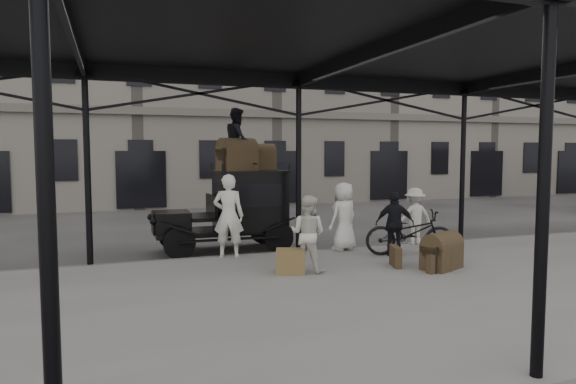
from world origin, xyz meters
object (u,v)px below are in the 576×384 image
Objects in this scene: porter_official at (395,224)px; bicycle at (410,233)px; steamer_trunk_roof_near at (237,157)px; taxi at (238,206)px; steamer_trunk_platform at (442,254)px; porter_left at (229,216)px.

bicycle is (0.36, -0.10, -0.23)m from porter_official.
porter_official is at bearing -54.83° from steamer_trunk_roof_near.
porter_official is at bearing -39.55° from taxi.
bicycle is 2.36× the size of steamer_trunk_platform.
taxi is at bearing 53.29° from steamer_trunk_roof_near.
porter_official is (3.86, -1.18, -0.21)m from porter_left.
taxi is 4.22m from porter_official.
bicycle is (4.21, -1.28, -0.44)m from porter_left.
steamer_trunk_roof_near is (0.53, 1.26, 1.39)m from porter_left.
steamer_trunk_roof_near reaches higher than porter_official.
porter_left is 0.94× the size of bicycle.
taxi is 1.36m from steamer_trunk_roof_near.
steamer_trunk_roof_near is (-3.33, 2.44, 1.60)m from porter_official.
taxi is 5.54m from steamer_trunk_platform.
steamer_trunk_platform is (-0.12, -1.45, -0.23)m from bicycle.
porter_official is 1.64m from steamer_trunk_platform.
steamer_trunk_roof_near is 1.08× the size of steamer_trunk_platform.
porter_left reaches higher than steamer_trunk_platform.
steamer_trunk_roof_near is at bearing 77.01° from bicycle.
steamer_trunk_roof_near is (-0.08, -0.25, 1.33)m from taxi.
steamer_trunk_platform is at bearing 167.72° from porter_left.
bicycle is at bearing -175.43° from porter_left.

